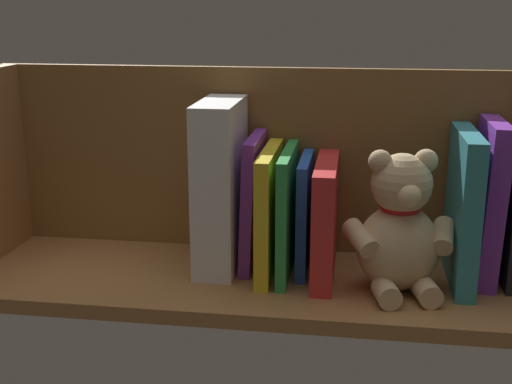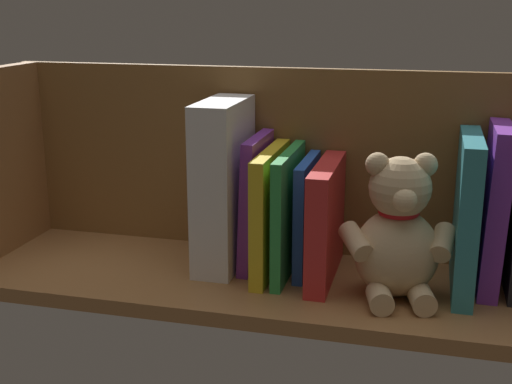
# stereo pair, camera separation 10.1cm
# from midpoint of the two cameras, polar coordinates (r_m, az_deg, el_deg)

# --- Properties ---
(ground_plane) EXTENTS (0.90, 0.29, 0.02)m
(ground_plane) POSITION_cam_midpoint_polar(r_m,az_deg,el_deg) (1.06, -2.76, -7.43)
(ground_plane) COLOR #9E6B3D
(shelf_back_panel) EXTENTS (0.90, 0.02, 0.30)m
(shelf_back_panel) POSITION_cam_midpoint_polar(r_m,az_deg,el_deg) (1.12, -1.65, 2.65)
(shelf_back_panel) COLOR olive
(shelf_back_panel) RESTS_ON ground_plane
(book_1) EXTENTS (0.03, 0.14, 0.24)m
(book_1) POSITION_cam_midpoint_polar(r_m,az_deg,el_deg) (1.04, 16.14, -0.79)
(book_1) COLOR purple
(book_1) RESTS_ON ground_plane
(book_2) EXTENTS (0.03, 0.18, 0.22)m
(book_2) POSITION_cam_midpoint_polar(r_m,az_deg,el_deg) (1.02, 14.17, -1.35)
(book_2) COLOR teal
(book_2) RESTS_ON ground_plane
(teddy_bear) EXTENTS (0.16, 0.15, 0.21)m
(teddy_bear) POSITION_cam_midpoint_polar(r_m,az_deg,el_deg) (0.98, 9.02, -3.17)
(teddy_bear) COLOR #D1B284
(teddy_bear) RESTS_ON ground_plane
(book_3) EXTENTS (0.03, 0.19, 0.18)m
(book_3) POSITION_cam_midpoint_polar(r_m,az_deg,el_deg) (1.02, 3.00, -2.31)
(book_3) COLOR red
(book_3) RESTS_ON ground_plane
(book_4) EXTENTS (0.02, 0.14, 0.17)m
(book_4) POSITION_cam_midpoint_polar(r_m,az_deg,el_deg) (1.05, 1.34, -1.86)
(book_4) COLOR blue
(book_4) RESTS_ON ground_plane
(book_5) EXTENTS (0.02, 0.18, 0.19)m
(book_5) POSITION_cam_midpoint_polar(r_m,az_deg,el_deg) (1.03, -0.16, -1.71)
(book_5) COLOR green
(book_5) RESTS_ON ground_plane
(book_6) EXTENTS (0.02, 0.18, 0.19)m
(book_6) POSITION_cam_midpoint_polar(r_m,az_deg,el_deg) (1.04, -1.68, -1.65)
(book_6) COLOR yellow
(book_6) RESTS_ON ground_plane
(book_7) EXTENTS (0.03, 0.14, 0.21)m
(book_7) POSITION_cam_midpoint_polar(r_m,az_deg,el_deg) (1.06, -3.00, -0.83)
(book_7) COLOR purple
(book_7) RESTS_ON ground_plane
(dictionary_thick_white) EXTENTS (0.06, 0.16, 0.26)m
(dictionary_thick_white) POSITION_cam_midpoint_polar(r_m,az_deg,el_deg) (1.05, -5.74, 0.52)
(dictionary_thick_white) COLOR white
(dictionary_thick_white) RESTS_ON ground_plane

